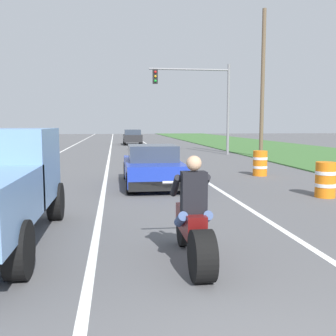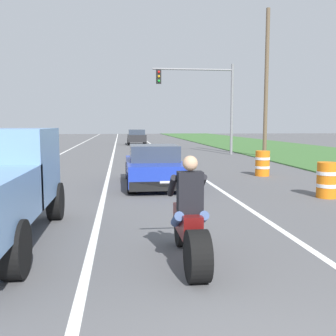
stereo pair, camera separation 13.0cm
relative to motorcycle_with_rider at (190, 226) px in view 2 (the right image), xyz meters
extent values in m
cube|color=white|center=(-5.09, 16.54, -0.59)|extent=(0.14, 120.00, 0.01)
cube|color=white|center=(2.11, 16.54, -0.59)|extent=(0.14, 120.00, 0.01)
cube|color=white|center=(-1.49, 16.54, -0.59)|extent=(0.14, 120.00, 0.01)
cylinder|color=black|center=(0.00, -0.60, -0.25)|extent=(0.28, 0.69, 0.69)
cylinder|color=black|center=(0.00, 0.95, -0.28)|extent=(0.12, 0.63, 0.63)
cube|color=#590F0F|center=(0.00, 0.23, 0.02)|extent=(0.28, 1.10, 0.36)
cylinder|color=#B2B2B7|center=(0.00, 0.87, 0.09)|extent=(0.08, 0.36, 0.73)
cylinder|color=#A5A5AA|center=(0.00, 0.85, 0.52)|extent=(0.70, 0.05, 0.05)
cube|color=black|center=(0.00, 0.00, 0.50)|extent=(0.36, 0.24, 0.60)
sphere|color=tan|center=(0.00, 0.00, 0.92)|extent=(0.22, 0.22, 0.22)
cylinder|color=#384C7A|center=(-0.18, 0.03, 0.10)|extent=(0.14, 0.47, 0.32)
cylinder|color=black|center=(-0.22, 0.30, 0.55)|extent=(0.10, 0.51, 0.40)
cylinder|color=#384C7A|center=(0.18, 0.03, 0.10)|extent=(0.14, 0.47, 0.32)
cylinder|color=black|center=(0.22, 0.30, 0.55)|extent=(0.10, 0.51, 0.40)
cube|color=#1E38B2|center=(0.12, 7.73, -0.07)|extent=(1.80, 4.30, 0.64)
cube|color=#333D4C|center=(0.12, 7.53, 0.51)|extent=(1.56, 1.70, 0.52)
cube|color=black|center=(0.12, 5.68, -0.31)|extent=(1.76, 0.20, 0.28)
cylinder|color=black|center=(-0.68, 9.33, -0.27)|extent=(0.24, 0.64, 0.64)
cylinder|color=black|center=(0.92, 9.33, -0.27)|extent=(0.24, 0.64, 0.64)
cylinder|color=black|center=(-0.68, 6.13, -0.27)|extent=(0.24, 0.64, 0.64)
cylinder|color=black|center=(0.92, 6.13, -0.27)|extent=(0.24, 0.64, 0.64)
cube|color=#6B93C6|center=(-3.27, 2.36, 0.69)|extent=(1.90, 2.10, 1.40)
cube|color=#333D4C|center=(-3.27, 2.71, 1.07)|extent=(1.67, 0.29, 0.57)
cylinder|color=black|center=(-2.40, 3.16, -0.19)|extent=(0.28, 0.80, 0.80)
cylinder|color=black|center=(-2.40, -0.19, -0.19)|extent=(0.28, 0.80, 0.80)
cylinder|color=gray|center=(6.43, 20.42, 2.41)|extent=(0.18, 0.18, 6.00)
cylinder|color=gray|center=(3.78, 20.42, 5.01)|extent=(5.30, 0.12, 0.12)
cube|color=black|center=(1.53, 20.42, 4.51)|extent=(0.32, 0.24, 0.90)
sphere|color=red|center=(1.53, 20.28, 4.79)|extent=(0.16, 0.16, 0.16)
sphere|color=orange|center=(1.53, 20.28, 4.51)|extent=(0.16, 0.16, 0.16)
sphere|color=green|center=(1.53, 20.28, 4.23)|extent=(0.16, 0.16, 0.16)
cylinder|color=brown|center=(7.94, 18.20, 3.90)|extent=(0.24, 0.24, 8.98)
cylinder|color=orange|center=(4.76, 4.84, -0.09)|extent=(0.56, 0.56, 1.00)
cylinder|color=white|center=(4.76, 4.84, 0.11)|extent=(0.58, 0.58, 0.10)
cylinder|color=white|center=(4.76, 4.84, -0.24)|extent=(0.58, 0.58, 0.10)
cylinder|color=orange|center=(4.62, 9.57, -0.09)|extent=(0.56, 0.56, 1.00)
cylinder|color=white|center=(4.62, 9.57, 0.11)|extent=(0.58, 0.58, 0.10)
cylinder|color=white|center=(4.62, 9.57, -0.24)|extent=(0.58, 0.58, 0.10)
cube|color=#262628|center=(0.63, 34.12, 0.06)|extent=(1.76, 4.00, 0.70)
cube|color=#333D4C|center=(0.63, 33.92, 0.66)|extent=(1.56, 2.00, 0.50)
cylinder|color=black|center=(-0.17, 35.52, -0.29)|extent=(0.20, 0.60, 0.60)
cylinder|color=black|center=(1.43, 35.52, -0.29)|extent=(0.20, 0.60, 0.60)
cylinder|color=black|center=(-0.17, 32.72, -0.29)|extent=(0.20, 0.60, 0.60)
cylinder|color=black|center=(1.43, 32.72, -0.29)|extent=(0.20, 0.60, 0.60)
camera|label=1|loc=(-1.11, -5.52, 1.48)|focal=42.31mm
camera|label=2|loc=(-0.98, -5.53, 1.48)|focal=42.31mm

